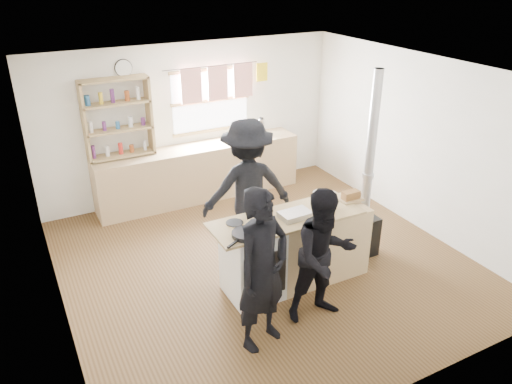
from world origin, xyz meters
TOP-DOWN VIEW (x-y plane):
  - ground at (0.00, 0.00)m, footprint 5.00×5.00m
  - back_counter at (0.00, 2.22)m, footprint 3.40×0.55m
  - shelving_unit at (-1.20, 2.34)m, footprint 1.00×0.28m
  - thermos at (1.15, 2.22)m, footprint 0.10×0.10m
  - cooking_island at (0.14, -0.55)m, footprint 1.97×0.64m
  - skillet_greens at (-0.62, -0.72)m, footprint 0.42×0.42m
  - roast_tray at (0.08, -0.60)m, footprint 0.37×0.25m
  - stockpot_stove at (-0.31, -0.41)m, footprint 0.20×0.20m
  - stockpot_counter at (0.53, -0.53)m, footprint 0.28×0.28m
  - bread_board at (0.93, -0.53)m, footprint 0.28×0.20m
  - flue_heater at (1.28, -0.41)m, footprint 0.35×0.35m
  - person_near_left at (-0.73, -1.31)m, footprint 0.74×0.60m
  - person_near_right at (0.05, -1.25)m, footprint 0.80×0.65m
  - person_far at (-0.05, 0.37)m, footprint 1.30×0.88m

SIDE VIEW (x-z plane):
  - ground at x=0.00m, z-range -0.01..0.00m
  - back_counter at x=0.00m, z-range 0.00..0.90m
  - cooking_island at x=0.14m, z-range 0.00..0.93m
  - flue_heater at x=1.28m, z-range -0.61..1.89m
  - person_near_right at x=0.05m, z-range 0.00..1.55m
  - person_near_left at x=-0.73m, z-range 0.00..1.76m
  - person_far at x=-0.05m, z-range 0.00..1.86m
  - skillet_greens at x=-0.62m, z-range 0.93..0.98m
  - roast_tray at x=0.08m, z-range 0.93..1.00m
  - bread_board at x=0.93m, z-range 0.92..1.04m
  - stockpot_stove at x=-0.31m, z-range 0.92..1.09m
  - stockpot_counter at x=0.53m, z-range 0.92..1.13m
  - thermos at x=1.15m, z-range 0.90..1.20m
  - shelving_unit at x=-1.20m, z-range 0.91..2.11m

